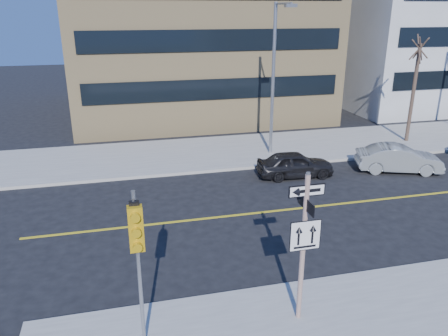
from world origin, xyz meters
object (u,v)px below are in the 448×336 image
object	(u,v)px
parked_car_b	(399,159)
street_tree_west	(419,51)
sign_pole	(304,240)
traffic_signal	(137,241)
streetlight_a	(275,71)
parked_car_a	(295,164)

from	to	relation	value
parked_car_b	street_tree_west	distance (m)	7.45
sign_pole	parked_car_b	distance (m)	13.45
sign_pole	traffic_signal	world-z (taller)	sign_pole
traffic_signal	streetlight_a	world-z (taller)	streetlight_a
traffic_signal	parked_car_b	size ratio (longest dim) A/B	0.97
parked_car_a	parked_car_b	xyz separation A→B (m)	(5.37, -0.59, 0.04)
sign_pole	streetlight_a	size ratio (longest dim) A/B	0.51
sign_pole	streetlight_a	distance (m)	14.05
streetlight_a	street_tree_west	xyz separation A→B (m)	(9.00, 0.54, 0.77)
street_tree_west	parked_car_b	bearing A→B (deg)	-129.45
traffic_signal	street_tree_west	world-z (taller)	street_tree_west
sign_pole	parked_car_b	size ratio (longest dim) A/B	0.98
sign_pole	parked_car_a	distance (m)	10.97
parked_car_a	streetlight_a	size ratio (longest dim) A/B	0.47
traffic_signal	streetlight_a	xyz separation A→B (m)	(8.00, 13.42, 1.73)
sign_pole	street_tree_west	xyz separation A→B (m)	(13.00, 13.81, 3.09)
parked_car_b	streetlight_a	size ratio (longest dim) A/B	0.52
parked_car_a	street_tree_west	bearing A→B (deg)	-63.29
sign_pole	streetlight_a	world-z (taller)	streetlight_a
parked_car_a	streetlight_a	bearing A→B (deg)	4.50
parked_car_b	sign_pole	bearing A→B (deg)	154.63
traffic_signal	sign_pole	bearing A→B (deg)	2.11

